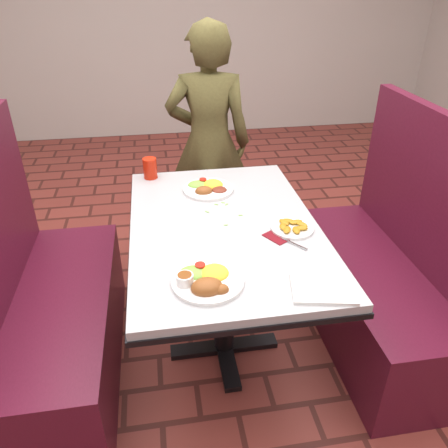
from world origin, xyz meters
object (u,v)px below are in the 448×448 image
Objects in this scene: diner_person at (209,143)px; far_dinner_plate at (208,186)px; booth_bench_right at (379,283)px; plantain_plate at (292,227)px; booth_bench_left at (51,318)px; dining_table at (224,243)px; near_dinner_plate at (206,278)px; red_tumbler at (150,168)px.

far_dinner_plate is (-0.10, -0.70, 0.04)m from diner_person.
booth_bench_right is 1.00m from far_dinner_plate.
diner_person is 1.16m from plantain_plate.
booth_bench_left is 0.81× the size of diner_person.
near_dinner_plate is (-0.13, -0.40, 0.12)m from dining_table.
booth_bench_right is 4.81× the size of far_dinner_plate.
near_dinner_plate is (0.67, -0.40, 0.45)m from booth_bench_left.
far_dinner_plate is (-0.82, 0.34, 0.44)m from booth_bench_right.
booth_bench_right is at bearing 9.94° from plantain_plate.
booth_bench_left is 0.96m from far_dinner_plate.
diner_person is at bearing 50.20° from booth_bench_left.
booth_bench_right is 1.32m from red_tumbler.
booth_bench_right is 0.68m from plantain_plate.
diner_person is at bearing 82.10° from near_dinner_plate.
dining_table is 4.85× the size of far_dinner_plate.
booth_bench_left is 4.71× the size of near_dinner_plate.
red_tumbler is (-0.30, 0.54, 0.15)m from dining_table.
dining_table is 0.86m from booth_bench_left.
booth_bench_left is at bearing 180.00° from booth_bench_right.
booth_bench_right is (0.80, 0.00, -0.32)m from dining_table.
dining_table is 0.64m from red_tumbler.
booth_bench_right is at bearing 0.00° from booth_bench_left.
booth_bench_left is 11.14× the size of red_tumbler.
near_dinner_plate is (-0.93, -0.40, 0.45)m from booth_bench_right.
booth_bench_left is at bearing -132.50° from red_tumbler.
near_dinner_plate is at bearing -142.66° from plantain_plate.
plantain_plate is (1.08, -0.09, 0.43)m from booth_bench_left.
diner_person reaches higher than far_dinner_plate.
dining_table is at bearing 161.75° from plantain_plate.
dining_table is 1.01× the size of booth_bench_left.
red_tumbler is at bearing 100.58° from near_dinner_plate.
far_dinner_plate is (0.77, 0.34, 0.44)m from booth_bench_left.
near_dinner_plate is at bearing -156.63° from booth_bench_right.
booth_bench_left reaches higher than far_dinner_plate.
near_dinner_plate is at bearing -79.42° from red_tumbler.
booth_bench_left is 0.90m from near_dinner_plate.
booth_bench_left is at bearing 175.14° from plantain_plate.
red_tumbler is (-0.58, 0.63, 0.04)m from plantain_plate.
red_tumbler reaches higher than dining_table.
near_dinner_plate reaches higher than plantain_plate.
booth_bench_left is 1.60m from booth_bench_right.
booth_bench_left reaches higher than plantain_plate.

